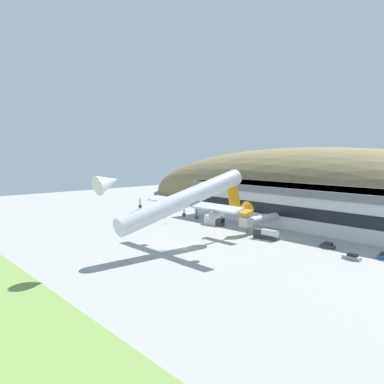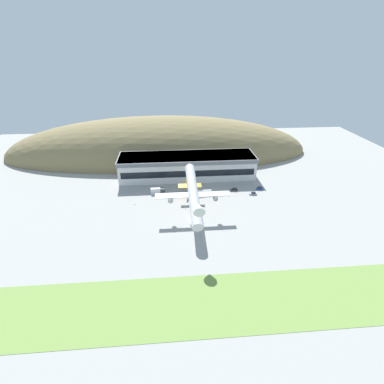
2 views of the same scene
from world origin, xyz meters
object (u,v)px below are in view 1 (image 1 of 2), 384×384
terminal_building (294,202)px  traffic_cone_1 (203,239)px  fuel_truck (214,220)px  service_car_1 (352,257)px  traffic_cone_0 (166,223)px  jetway_0 (259,220)px  box_truck (266,234)px  service_car_0 (328,246)px  cargo_airplane (187,200)px

terminal_building → traffic_cone_1: (-3.72, -41.38, -7.52)m
terminal_building → fuel_truck: bearing=-129.4°
service_car_1 → traffic_cone_0: 64.95m
fuel_truck → jetway_0: bearing=5.9°
traffic_cone_1 → service_car_1: bearing=18.8°
terminal_building → box_truck: (7.83, -26.41, -6.36)m
terminal_building → traffic_cone_0: 46.37m
jetway_0 → traffic_cone_1: size_ratio=29.71×
terminal_building → service_car_1: bearing=-39.4°
service_car_1 → box_truck: (-26.73, 1.95, 0.86)m
terminal_building → fuel_truck: (-18.15, -22.11, -6.28)m
terminal_building → service_car_1: terminal_building is taller
service_car_0 → fuel_truck: (-43.44, 0.56, 0.88)m
jetway_0 → service_car_0: (25.21, -2.46, -3.35)m
terminal_building → traffic_cone_1: 42.22m
service_car_0 → box_truck: box_truck is taller
cargo_airplane → traffic_cone_1: size_ratio=90.80×
service_car_1 → fuel_truck: fuel_truck is taller
cargo_airplane → box_truck: cargo_airplane is taller
jetway_0 → fuel_truck: size_ratio=2.16×
terminal_building → jetway_0: bearing=-89.7°
terminal_building → jetway_0: (0.09, -20.21, -3.81)m
box_truck → traffic_cone_1: (-11.55, -14.97, -1.16)m
jetway_0 → service_car_1: 35.58m
fuel_truck → service_car_1: bearing=-6.8°
fuel_truck → service_car_0: bearing=-0.7°
service_car_1 → jetway_0: bearing=166.7°
cargo_airplane → traffic_cone_1: (-2.91, 8.43, -12.50)m
traffic_cone_1 → jetway_0: bearing=79.8°
jetway_0 → traffic_cone_0: (-30.20, -14.24, -3.71)m
cargo_airplane → box_truck: size_ratio=6.64×
fuel_truck → traffic_cone_1: 24.11m
traffic_cone_0 → terminal_building: bearing=48.8°
terminal_building → cargo_airplane: size_ratio=1.58×
cargo_airplane → service_car_1: size_ratio=12.34×
traffic_cone_1 → service_car_0: bearing=32.8°
traffic_cone_1 → fuel_truck: bearing=126.8°
cargo_airplane → box_truck: 27.40m
cargo_airplane → fuel_truck: cargo_airplane is taller
terminal_building → service_car_1: size_ratio=19.54×
cargo_airplane → service_car_1: (35.36, 21.45, -12.20)m
service_car_1 → box_truck: box_truck is taller
cargo_airplane → traffic_cone_0: bearing=152.3°
service_car_0 → service_car_1: (9.26, -5.69, -0.07)m
fuel_truck → traffic_cone_1: (14.43, -19.27, -1.24)m
service_car_1 → box_truck: 26.81m
terminal_building → fuel_truck: 29.28m
terminal_building → cargo_airplane: cargo_airplane is taller
traffic_cone_0 → traffic_cone_1: same height
service_car_1 → fuel_truck: bearing=173.2°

